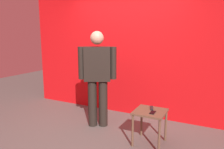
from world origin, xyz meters
TOP-DOWN VIEW (x-y plane):
  - ground_plane at (0.00, 0.00)m, footprint 12.00×12.00m
  - back_wall_red at (0.00, 1.40)m, footprint 4.78×0.12m
  - standing_person at (-0.18, 0.50)m, footprint 0.67×0.42m
  - side_table at (0.89, 0.27)m, footprint 0.47×0.47m
  - cell_phone at (0.95, 0.20)m, footprint 0.07×0.14m
  - tv_remote at (0.88, 0.37)m, footprint 0.09×0.18m

SIDE VIEW (x-z plane):
  - ground_plane at x=0.00m, z-range 0.00..0.00m
  - side_table at x=0.89m, z-range 0.18..0.72m
  - cell_phone at x=0.95m, z-range 0.54..0.55m
  - tv_remote at x=0.88m, z-range 0.54..0.56m
  - standing_person at x=-0.18m, z-range 0.11..1.87m
  - back_wall_red at x=0.00m, z-range 0.00..2.84m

